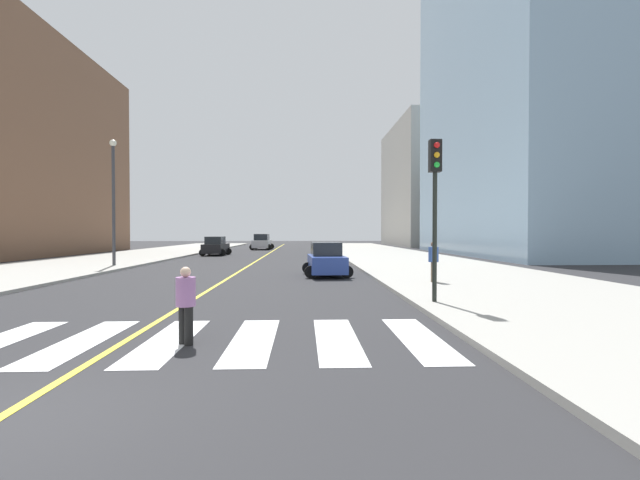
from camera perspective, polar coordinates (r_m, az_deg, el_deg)
sidewalk_kerb_east at (r=26.70m, az=16.22°, el=-3.82°), size 10.00×120.00×0.15m
sidewalk_kerb_west at (r=29.96m, az=-34.51°, el=-3.44°), size 10.00×120.00×0.15m
crosswalk_paint at (r=10.24m, az=-24.38°, el=-12.09°), size 13.50×4.00×0.01m
lane_divider_paint at (r=45.45m, az=-6.98°, el=-1.89°), size 0.16×80.00×0.01m
office_tower_glass at (r=53.03m, az=28.55°, el=18.58°), size 20.00×28.00×36.83m
parking_garage_concrete at (r=78.83m, az=16.20°, el=6.93°), size 18.00×24.00×20.94m
car_blue_nearest at (r=22.89m, az=0.84°, el=-2.69°), size 2.60×4.05×1.77m
car_black_second at (r=44.34m, az=-13.67°, el=-0.85°), size 2.74×4.29×1.89m
car_silver_third at (r=57.90m, az=-7.70°, el=-0.30°), size 3.05×4.75×2.09m
traffic_light_near_corner at (r=13.89m, az=15.02°, el=6.63°), size 0.36×0.41×5.04m
pedestrian_crossing at (r=9.34m, az=-17.38°, el=-7.82°), size 0.40×0.40×1.61m
pedestrian_waiting_east at (r=19.39m, az=14.82°, el=-2.54°), size 0.43×0.43×1.76m
street_lamp at (r=31.35m, az=-25.72°, el=5.74°), size 0.44×0.44×8.22m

